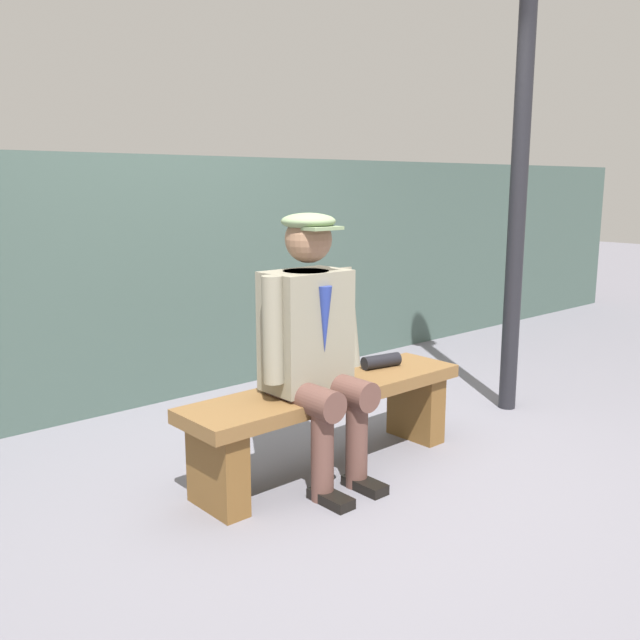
{
  "coord_description": "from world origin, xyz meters",
  "views": [
    {
      "loc": [
        2.33,
        2.56,
        1.49
      ],
      "look_at": [
        0.06,
        0.0,
        0.81
      ],
      "focal_mm": 39.01,
      "sensor_mm": 36.0,
      "label": 1
    }
  ],
  "objects_px": {
    "bench": "(329,410)",
    "seated_man": "(313,338)",
    "rolled_magazine": "(381,361)",
    "lamp_post": "(524,79)"
  },
  "relations": [
    {
      "from": "seated_man",
      "to": "rolled_magazine",
      "type": "xyz_separation_m",
      "value": [
        -0.6,
        -0.11,
        -0.24
      ]
    },
    {
      "from": "rolled_magazine",
      "to": "lamp_post",
      "type": "relative_size",
      "value": 0.07
    },
    {
      "from": "bench",
      "to": "rolled_magazine",
      "type": "xyz_separation_m",
      "value": [
        -0.45,
        -0.06,
        0.17
      ]
    },
    {
      "from": "rolled_magazine",
      "to": "lamp_post",
      "type": "height_order",
      "value": "lamp_post"
    },
    {
      "from": "bench",
      "to": "seated_man",
      "type": "relative_size",
      "value": 1.22
    },
    {
      "from": "bench",
      "to": "seated_man",
      "type": "height_order",
      "value": "seated_man"
    },
    {
      "from": "seated_man",
      "to": "bench",
      "type": "bearing_deg",
      "value": -160.78
    },
    {
      "from": "bench",
      "to": "rolled_magazine",
      "type": "bearing_deg",
      "value": -172.88
    },
    {
      "from": "seated_man",
      "to": "lamp_post",
      "type": "xyz_separation_m",
      "value": [
        -1.74,
        -0.02,
        1.37
      ]
    },
    {
      "from": "rolled_magazine",
      "to": "lamp_post",
      "type": "bearing_deg",
      "value": 175.23
    }
  ]
}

